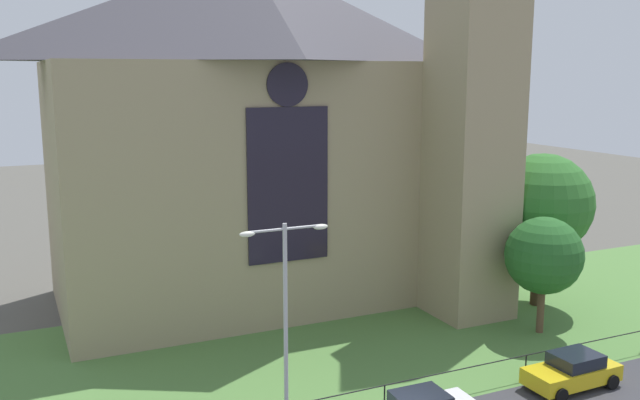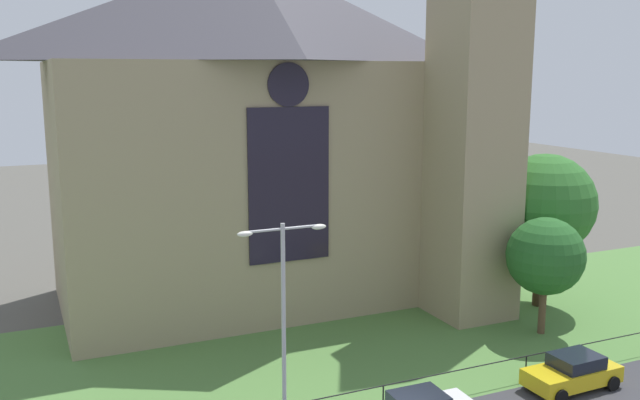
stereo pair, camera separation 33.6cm
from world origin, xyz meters
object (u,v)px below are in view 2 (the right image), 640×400
at_px(church_building, 267,127).
at_px(parked_car_yellow, 573,372).
at_px(streetlamp_near, 283,303).
at_px(tree_right_far, 544,205).
at_px(tree_right_near, 545,256).

height_order(church_building, parked_car_yellow, church_building).
bearing_deg(streetlamp_near, tree_right_far, 22.33).
bearing_deg(streetlamp_near, church_building, 72.17).
bearing_deg(tree_right_far, tree_right_near, -129.66).
bearing_deg(tree_right_near, parked_car_yellow, -120.16).
bearing_deg(tree_right_near, streetlamp_near, -165.21).
relative_size(tree_right_near, tree_right_far, 0.69).
xyz_separation_m(streetlamp_near, parked_car_yellow, (12.71, -1.39, -4.44)).
relative_size(church_building, tree_right_near, 4.23).
bearing_deg(tree_right_far, parked_car_yellow, -124.11).
bearing_deg(tree_right_far, streetlamp_near, -157.67).
relative_size(tree_right_far, parked_car_yellow, 2.10).
xyz_separation_m(tree_right_near, tree_right_far, (2.94, 3.55, 1.83)).
bearing_deg(parked_car_yellow, church_building, -67.01).
xyz_separation_m(tree_right_near, parked_car_yellow, (-3.26, -5.61, -3.39)).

